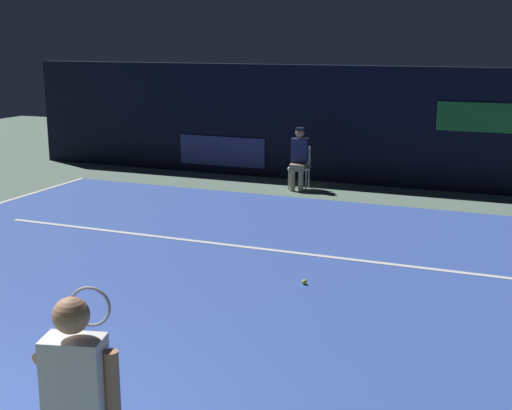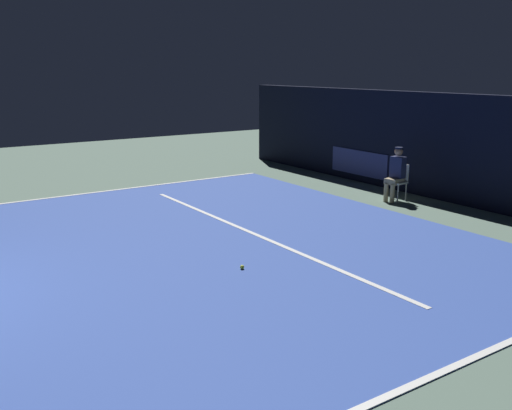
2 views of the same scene
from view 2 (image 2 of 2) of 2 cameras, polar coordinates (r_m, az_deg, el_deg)
name	(u,v)px [view 2 (image 2 of 2)]	position (r m, az deg, el deg)	size (l,w,h in m)	color
ground_plane	(162,252)	(10.27, -9.40, -4.67)	(32.03, 32.03, 0.00)	slate
court_surface	(162,252)	(10.27, -9.40, -4.63)	(11.03, 11.19, 0.01)	#3856B2
line_sideline_left	(394,393)	(6.15, 13.63, -17.89)	(0.10, 11.19, 0.01)	white
line_sideline_right	(71,195)	(15.26, -18.04, 0.93)	(0.10, 11.19, 0.01)	white
line_service	(254,234)	(11.18, -0.24, -2.89)	(8.61, 0.10, 0.01)	white
back_wall	(444,147)	(14.71, 18.31, 5.54)	(15.65, 0.33, 2.60)	black
line_judge_on_chair	(396,173)	(14.26, 13.88, 3.10)	(0.49, 0.57, 1.32)	white
tennis_ball	(242,267)	(9.26, -1.40, -6.24)	(0.07, 0.07, 0.07)	#CCE033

